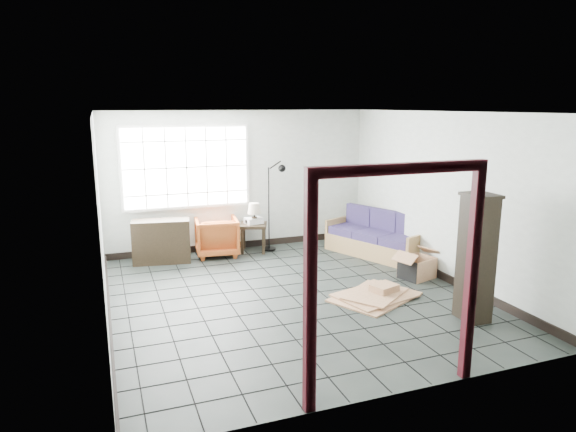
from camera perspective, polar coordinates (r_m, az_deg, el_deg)
name	(u,v)px	position (r m, az deg, el deg)	size (l,w,h in m)	color
ground	(291,296)	(7.48, 0.38, -8.85)	(5.50, 5.50, 0.00)	black
room_shell	(291,180)	(7.08, 0.32, 4.01)	(5.02, 5.52, 2.61)	#B6BDB5
window_panel	(186,167)	(9.41, -11.24, 5.34)	(2.32, 0.08, 1.52)	silver
doorway_trim	(397,254)	(4.74, 12.05, -4.11)	(1.80, 0.08, 2.20)	#330B11
futon_sofa	(378,239)	(9.50, 9.92, -2.55)	(1.37, 1.99, 0.82)	olive
armchair	(217,235)	(9.42, -7.94, -2.06)	(0.75, 0.70, 0.77)	#903C14
side_table	(253,229)	(9.57, -3.88, -1.40)	(0.62, 0.62, 0.53)	black
table_lamp	(254,209)	(9.46, -3.77, 0.73)	(0.33, 0.33, 0.39)	black
projector	(254,221)	(9.55, -3.85, -0.51)	(0.35, 0.29, 0.11)	silver
floor_lamp	(275,203)	(9.60, -1.43, 1.47)	(0.51, 0.33, 1.68)	black
console_shelf	(162,241)	(9.16, -13.88, -2.75)	(1.02, 0.53, 0.76)	black
tall_shelf	(476,257)	(6.86, 20.18, -4.28)	(0.35, 0.45, 1.63)	black
pot	(479,190)	(6.61, 20.45, 2.74)	(0.17, 0.17, 0.11)	black
open_box	(417,268)	(8.42, 14.14, -5.59)	(0.89, 0.61, 0.46)	#916346
cardboard_pile	(376,294)	(7.51, 9.76, -8.59)	(1.46, 1.30, 0.18)	#916346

